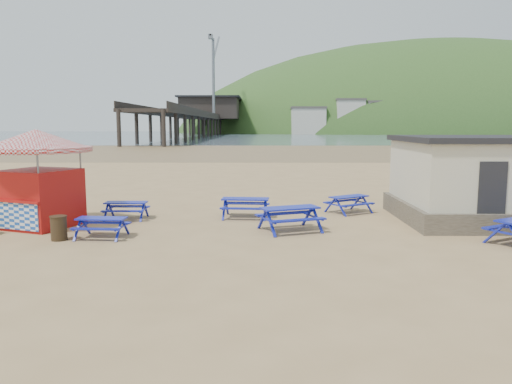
{
  "coord_description": "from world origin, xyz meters",
  "views": [
    {
      "loc": [
        1.48,
        -17.52,
        3.56
      ],
      "look_at": [
        1.35,
        1.5,
        1.0
      ],
      "focal_mm": 35.0,
      "sensor_mm": 36.0,
      "label": 1
    }
  ],
  "objects_px": {
    "picnic_table_blue_b": "(245,208)",
    "picnic_table_blue_a": "(126,210)",
    "litter_bin": "(59,228)",
    "amenity_block": "(502,179)",
    "ice_cream_kiosk": "(37,166)"
  },
  "relations": [
    {
      "from": "picnic_table_blue_b",
      "to": "litter_bin",
      "type": "relative_size",
      "value": 2.48
    },
    {
      "from": "picnic_table_blue_a",
      "to": "litter_bin",
      "type": "xyz_separation_m",
      "value": [
        -1.16,
        -3.54,
        0.06
      ]
    },
    {
      "from": "picnic_table_blue_a",
      "to": "litter_bin",
      "type": "height_order",
      "value": "litter_bin"
    },
    {
      "from": "litter_bin",
      "to": "amenity_block",
      "type": "relative_size",
      "value": 0.1
    },
    {
      "from": "picnic_table_blue_b",
      "to": "ice_cream_kiosk",
      "type": "xyz_separation_m",
      "value": [
        -7.21,
        -1.73,
        1.77
      ]
    },
    {
      "from": "ice_cream_kiosk",
      "to": "amenity_block",
      "type": "xyz_separation_m",
      "value": [
        16.77,
        1.21,
        -0.58
      ]
    },
    {
      "from": "picnic_table_blue_b",
      "to": "picnic_table_blue_a",
      "type": "bearing_deg",
      "value": -171.22
    },
    {
      "from": "picnic_table_blue_a",
      "to": "litter_bin",
      "type": "bearing_deg",
      "value": -107.67
    },
    {
      "from": "ice_cream_kiosk",
      "to": "amenity_block",
      "type": "relative_size",
      "value": 0.67
    },
    {
      "from": "picnic_table_blue_b",
      "to": "amenity_block",
      "type": "height_order",
      "value": "amenity_block"
    },
    {
      "from": "picnic_table_blue_b",
      "to": "litter_bin",
      "type": "height_order",
      "value": "litter_bin"
    },
    {
      "from": "litter_bin",
      "to": "picnic_table_blue_b",
      "type": "bearing_deg",
      "value": 34.28
    },
    {
      "from": "litter_bin",
      "to": "amenity_block",
      "type": "xyz_separation_m",
      "value": [
        15.26,
        3.37,
        1.18
      ]
    },
    {
      "from": "picnic_table_blue_b",
      "to": "amenity_block",
      "type": "distance_m",
      "value": 9.65
    },
    {
      "from": "litter_bin",
      "to": "amenity_block",
      "type": "height_order",
      "value": "amenity_block"
    }
  ]
}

